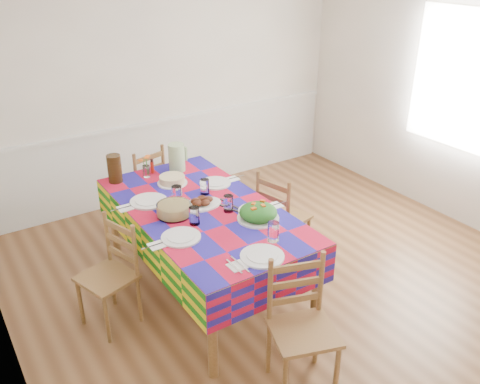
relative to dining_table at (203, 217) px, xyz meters
name	(u,v)px	position (x,y,z in m)	size (l,w,h in m)	color
room	(312,148)	(0.67, -0.53, 0.65)	(4.58, 5.08, 2.78)	brown
wainscot	(172,152)	(0.67, 1.95, -0.21)	(4.41, 0.06, 0.92)	white
window_right	(464,81)	(2.90, -0.23, 0.80)	(1.40, 1.40, 0.00)	white
dining_table	(203,217)	(0.00, 0.00, 0.00)	(1.09, 2.03, 0.79)	brown
setting_near_head	(265,247)	(0.05, -0.81, 0.12)	(0.50, 0.33, 0.15)	white
setting_left_near	(185,229)	(-0.30, -0.28, 0.12)	(0.54, 0.32, 0.14)	white
setting_left_far	(158,199)	(-0.26, 0.29, 0.12)	(0.57, 0.34, 0.15)	white
setting_right_near	(247,208)	(0.27, -0.25, 0.12)	(0.54, 0.31, 0.14)	white
setting_right_far	(212,184)	(0.27, 0.30, 0.12)	(0.53, 0.30, 0.14)	white
meat_platter	(202,203)	(0.02, 0.04, 0.11)	(0.33, 0.24, 0.06)	white
salad_platter	(258,213)	(0.28, -0.40, 0.14)	(0.33, 0.33, 0.14)	white
pasta_bowl	(174,210)	(-0.25, 0.02, 0.14)	(0.27, 0.27, 0.10)	white
cake	(172,180)	(0.00, 0.56, 0.12)	(0.27, 0.27, 0.07)	white
serving_utensils	(230,207)	(0.20, -0.11, 0.09)	(0.15, 0.33, 0.01)	black
flower_vase	(146,168)	(-0.13, 0.82, 0.18)	(0.13, 0.11, 0.21)	white
hot_sauce	(152,166)	(-0.04, 0.88, 0.16)	(0.03, 0.03, 0.14)	#AB1A0D
green_pitcher	(177,157)	(0.18, 0.80, 0.22)	(0.15, 0.15, 0.26)	#9EC389
tea_pitcher	(115,169)	(-0.41, 0.88, 0.22)	(0.13, 0.13, 0.26)	black
name_card	(271,262)	(0.00, -0.95, 0.10)	(0.07, 0.02, 0.02)	white
chair_near	(301,327)	(0.01, -1.28, -0.24)	(0.52, 0.51, 0.94)	brown
chair_far	(144,188)	(0.01, 1.28, -0.25)	(0.49, 0.47, 0.92)	brown
chair_left	(111,275)	(-0.82, 0.01, -0.27)	(0.47, 0.48, 0.88)	brown
chair_right	(281,218)	(0.81, -0.01, -0.25)	(0.48, 0.49, 0.92)	brown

